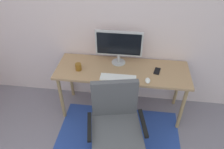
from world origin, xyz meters
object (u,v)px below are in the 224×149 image
Objects in this scene: cell_phone at (157,71)px; coffee_cup at (78,67)px; computer_mouse at (148,81)px; desk at (122,74)px; office_chair at (116,130)px; monitor at (119,45)px; keyboard at (118,78)px.

coffee_cup is at bearing -161.74° from cell_phone.
desk is at bearing 146.85° from computer_mouse.
office_chair reaches higher than coffee_cup.
cell_phone is (0.12, 0.22, -0.01)m from computer_mouse.
computer_mouse is 0.25m from cell_phone.
computer_mouse is 0.87m from coffee_cup.
monitor is (-0.06, 0.14, 0.34)m from desk.
coffee_cup reaches higher than cell_phone.
coffee_cup reaches higher than computer_mouse.
computer_mouse is 0.11× the size of office_chair.
monitor is 1.36× the size of keyboard.
cell_phone is (0.47, 0.20, -0.00)m from keyboard.
computer_mouse is (0.31, -0.21, 0.09)m from desk.
keyboard is 3.07× the size of cell_phone.
keyboard is at bearing -12.57° from coffee_cup.
desk is at bearing -165.07° from cell_phone.
computer_mouse reaches higher than cell_phone.
cell_phone is at bearing 23.44° from keyboard.
cell_phone is (0.43, 0.01, 0.08)m from desk.
computer_mouse reaches higher than desk.
office_chair is at bearing -48.63° from coffee_cup.
keyboard is at bearing -85.01° from monitor.
monitor is at bearing 137.29° from computer_mouse.
cell_phone reaches higher than desk.
monitor reaches higher than computer_mouse.
office_chair is (0.54, -0.62, -0.38)m from coffee_cup.
computer_mouse is (0.38, -0.35, -0.25)m from monitor.
office_chair reaches higher than computer_mouse.
computer_mouse is at bearing -105.39° from cell_phone.
coffee_cup is (-0.86, 0.13, 0.03)m from computer_mouse.
desk is 0.21m from keyboard.
keyboard is at bearing 81.67° from office_chair.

